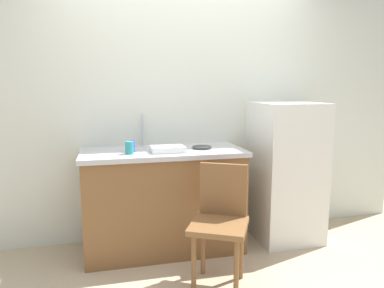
% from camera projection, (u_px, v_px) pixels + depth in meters
% --- Properties ---
extents(ground_plane, '(8.00, 8.00, 0.00)m').
position_uv_depth(ground_plane, '(207.00, 282.00, 2.73)').
color(ground_plane, tan).
extents(back_wall, '(4.80, 0.10, 2.57)m').
position_uv_depth(back_wall, '(180.00, 105.00, 3.48)').
color(back_wall, silver).
rests_on(back_wall, ground_plane).
extents(cabinet_base, '(1.37, 0.60, 0.87)m').
position_uv_depth(cabinet_base, '(164.00, 202.00, 3.23)').
color(cabinet_base, brown).
rests_on(cabinet_base, ground_plane).
extents(countertop, '(1.41, 0.64, 0.04)m').
position_uv_depth(countertop, '(163.00, 152.00, 3.16)').
color(countertop, '#B7B7BC').
rests_on(countertop, cabinet_base).
extents(faucet, '(0.02, 0.02, 0.29)m').
position_uv_depth(faucet, '(143.00, 130.00, 3.33)').
color(faucet, '#B7B7BC').
rests_on(faucet, countertop).
extents(refrigerator, '(0.58, 0.62, 1.31)m').
position_uv_depth(refrigerator, '(285.00, 171.00, 3.46)').
color(refrigerator, silver).
rests_on(refrigerator, ground_plane).
extents(chair, '(0.54, 0.54, 0.89)m').
position_uv_depth(chair, '(220.00, 219.00, 2.65)').
color(chair, brown).
rests_on(chair, ground_plane).
extents(dish_tray, '(0.28, 0.20, 0.05)m').
position_uv_depth(dish_tray, '(167.00, 149.00, 3.05)').
color(dish_tray, white).
rests_on(dish_tray, countertop).
extents(hotplate, '(0.17, 0.17, 0.02)m').
position_uv_depth(hotplate, '(202.00, 147.00, 3.22)').
color(hotplate, '#2D2D2D').
rests_on(hotplate, countertop).
extents(cup_blue, '(0.07, 0.07, 0.09)m').
position_uv_depth(cup_blue, '(131.00, 146.00, 3.05)').
color(cup_blue, blue).
rests_on(cup_blue, countertop).
extents(cup_teal, '(0.07, 0.07, 0.10)m').
position_uv_depth(cup_teal, '(129.00, 148.00, 2.95)').
color(cup_teal, teal).
rests_on(cup_teal, countertop).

